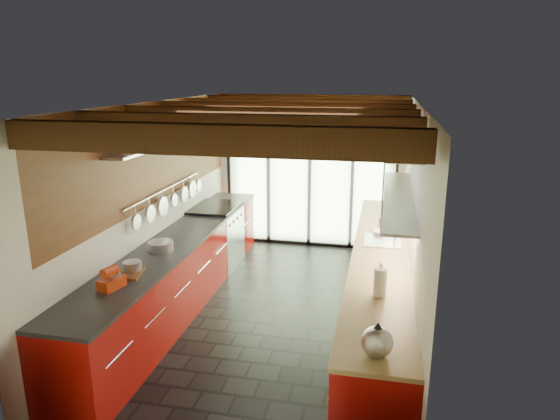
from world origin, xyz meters
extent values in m
plane|color=black|center=(0.00, 0.00, 0.00)|extent=(5.50, 5.50, 0.00)
plane|color=silver|center=(0.00, 2.75, 1.30)|extent=(3.20, 0.00, 3.20)
plane|color=silver|center=(0.00, -2.75, 1.30)|extent=(3.20, 0.00, 3.20)
plane|color=silver|center=(-1.60, 0.00, 1.30)|extent=(0.00, 5.50, 5.50)
plane|color=silver|center=(1.60, 0.00, 1.30)|extent=(0.00, 5.50, 5.50)
plane|color=#472814|center=(0.00, 0.00, 2.60)|extent=(5.50, 5.50, 0.00)
cube|color=#593316|center=(0.00, -2.25, 2.48)|extent=(3.14, 0.14, 0.22)
cube|color=#593316|center=(0.00, -1.35, 2.48)|extent=(3.14, 0.14, 0.22)
cube|color=#593316|center=(0.00, -0.45, 2.48)|extent=(3.14, 0.14, 0.22)
cube|color=#593316|center=(0.00, 0.45, 2.48)|extent=(3.14, 0.14, 0.22)
cube|color=#593316|center=(0.00, 1.35, 2.48)|extent=(3.14, 0.14, 0.22)
cube|color=#593316|center=(0.00, 2.25, 2.48)|extent=(3.14, 0.14, 0.22)
cube|color=brown|center=(0.00, 2.71, 2.35)|extent=(3.14, 0.06, 0.50)
plane|color=brown|center=(-1.57, 0.20, 1.98)|extent=(0.00, 4.90, 4.90)
plane|color=#C6EAAD|center=(0.00, 2.73, 1.08)|extent=(2.90, 0.00, 2.90)
cube|color=black|center=(-1.45, 2.72, 1.07)|extent=(0.05, 0.04, 2.15)
cube|color=black|center=(1.45, 2.72, 1.07)|extent=(0.05, 0.04, 2.15)
cube|color=black|center=(0.00, 2.69, 1.07)|extent=(0.06, 0.05, 2.15)
cube|color=black|center=(0.00, 2.69, 2.15)|extent=(2.90, 0.05, 0.06)
cylinder|color=#B51B0E|center=(0.00, 2.67, 2.35)|extent=(0.34, 0.04, 0.34)
cylinder|color=beige|center=(0.00, 2.65, 2.35)|extent=(0.28, 0.02, 0.28)
cube|color=#990E0A|center=(-1.28, 0.00, 0.44)|extent=(0.65, 5.00, 0.88)
cube|color=black|center=(-1.28, 0.00, 0.90)|extent=(0.68, 5.00, 0.04)
cube|color=silver|center=(-1.28, 1.45, 0.44)|extent=(0.66, 0.90, 0.90)
cube|color=black|center=(-1.28, 1.45, 0.93)|extent=(0.65, 0.90, 0.06)
cube|color=#990E0A|center=(1.28, 0.00, 0.44)|extent=(0.65, 5.00, 0.88)
cube|color=tan|center=(1.28, 0.00, 0.90)|extent=(0.68, 5.00, 0.04)
cube|color=white|center=(0.95, 0.40, 0.44)|extent=(0.02, 0.60, 0.84)
cube|color=silver|center=(1.28, 0.40, 0.93)|extent=(0.45, 0.52, 0.02)
cylinder|color=silver|center=(1.42, 0.40, 1.10)|extent=(0.02, 0.02, 0.34)
torus|color=silver|center=(1.36, 0.40, 1.27)|extent=(0.14, 0.02, 0.14)
plane|color=silver|center=(1.26, 0.30, 1.85)|extent=(0.00, 3.00, 3.00)
cube|color=#9EA0A5|center=(1.43, 0.30, 1.51)|extent=(0.34, 3.00, 0.03)
cube|color=#9EA0A5|center=(1.43, 0.30, 2.19)|extent=(0.34, 3.00, 0.03)
cylinder|color=silver|center=(-1.54, 0.30, 1.47)|extent=(0.02, 2.20, 0.02)
cube|color=silver|center=(-1.45, 0.20, 2.10)|extent=(0.28, 2.60, 0.03)
cylinder|color=silver|center=(-1.50, -0.60, 1.29)|extent=(0.04, 0.18, 0.18)
cylinder|color=silver|center=(-1.50, -0.25, 1.29)|extent=(0.04, 0.22, 0.22)
cylinder|color=silver|center=(-1.50, 0.10, 1.29)|extent=(0.04, 0.26, 0.26)
cylinder|color=silver|center=(-1.50, 0.45, 1.29)|extent=(0.04, 0.18, 0.18)
cylinder|color=silver|center=(-1.50, 0.80, 1.29)|extent=(0.04, 0.22, 0.22)
cylinder|color=silver|center=(-1.50, 1.10, 1.29)|extent=(0.04, 0.26, 0.26)
cylinder|color=silver|center=(-1.50, 1.35, 1.29)|extent=(0.04, 0.18, 0.18)
cube|color=red|center=(-1.27, -1.58, 0.97)|extent=(0.20, 0.28, 0.11)
cylinder|color=red|center=(-1.27, -1.60, 1.10)|extent=(0.14, 0.18, 0.10)
cylinder|color=silver|center=(-1.27, -1.53, 1.01)|extent=(0.16, 0.16, 0.11)
cylinder|color=silver|center=(-1.27, -1.17, 0.98)|extent=(0.20, 0.20, 0.12)
cylinder|color=silver|center=(-1.27, -0.49, 0.98)|extent=(0.37, 0.37, 0.11)
cube|color=brown|center=(-1.27, -1.24, 0.93)|extent=(0.30, 0.38, 0.03)
sphere|color=silver|center=(1.27, -2.25, 1.04)|extent=(0.29, 0.29, 0.24)
cone|color=black|center=(1.27, -2.25, 1.17)|extent=(0.10, 0.10, 0.06)
cylinder|color=silver|center=(1.27, -2.12, 1.05)|extent=(0.05, 0.09, 0.05)
cylinder|color=white|center=(1.27, -1.22, 1.06)|extent=(0.15, 0.15, 0.27)
cylinder|color=silver|center=(1.27, -1.22, 1.22)|extent=(0.03, 0.03, 0.05)
imported|color=silver|center=(1.27, 0.96, 1.03)|extent=(0.13, 0.13, 0.21)
imported|color=silver|center=(1.27, 0.68, 0.95)|extent=(0.29, 0.29, 0.06)
camera|label=1|loc=(1.26, -5.60, 2.93)|focal=32.00mm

